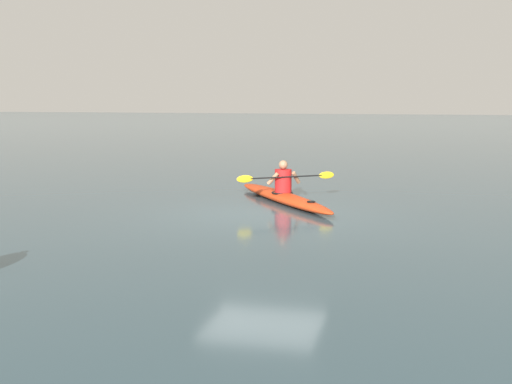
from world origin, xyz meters
TOP-DOWN VIEW (x-y plane):
  - ground_plane at (0.00, 0.00)m, footprint 160.00×160.00m
  - kayak at (-0.07, -1.67)m, footprint 3.38×4.43m
  - kayaker at (-0.08, -1.65)m, footprint 2.04×1.47m

SIDE VIEW (x-z plane):
  - ground_plane at x=0.00m, z-range 0.00..0.00m
  - kayak at x=-0.07m, z-range 0.00..0.25m
  - kayaker at x=-0.08m, z-range 0.18..0.94m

